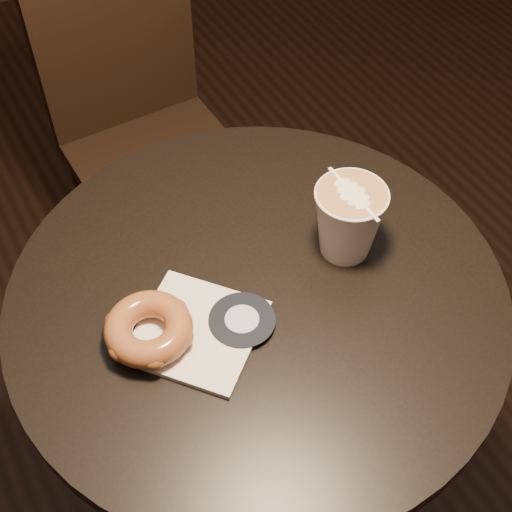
% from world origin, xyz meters
% --- Properties ---
extents(cafe_table, '(0.70, 0.70, 0.75)m').
position_xyz_m(cafe_table, '(0.00, 0.00, 0.55)').
color(cafe_table, black).
rests_on(cafe_table, ground).
extents(chair, '(0.37, 0.37, 0.92)m').
position_xyz_m(chair, '(0.11, 0.74, 0.51)').
color(chair, black).
rests_on(chair, ground).
extents(pastry_bag, '(0.22, 0.22, 0.01)m').
position_xyz_m(pastry_bag, '(-0.10, -0.02, 0.75)').
color(pastry_bag, silver).
rests_on(pastry_bag, cafe_table).
extents(doughnut, '(0.12, 0.12, 0.04)m').
position_xyz_m(doughnut, '(-0.16, -0.00, 0.78)').
color(doughnut, brown).
rests_on(doughnut, pastry_bag).
extents(latte_cup, '(0.10, 0.10, 0.11)m').
position_xyz_m(latte_cup, '(0.15, 0.00, 0.81)').
color(latte_cup, silver).
rests_on(latte_cup, cafe_table).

